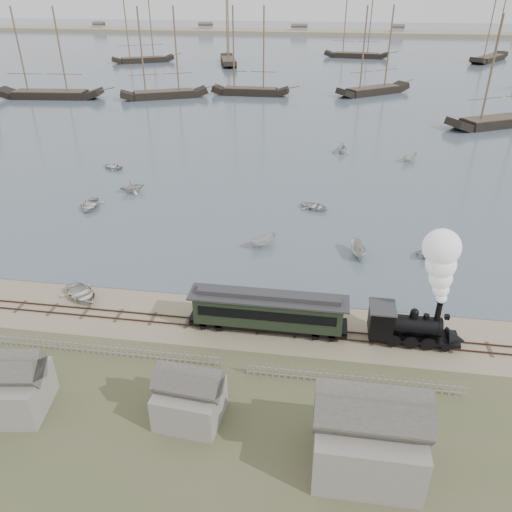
# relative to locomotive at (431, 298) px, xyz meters

# --- Properties ---
(ground) EXTENTS (600.00, 600.00, 0.00)m
(ground) POSITION_rel_locomotive_xyz_m (-17.92, 2.00, -4.30)
(ground) COLOR tan
(ground) RESTS_ON ground
(harbor_water) EXTENTS (600.00, 336.00, 0.06)m
(harbor_water) POSITION_rel_locomotive_xyz_m (-17.92, 172.00, -4.27)
(harbor_water) COLOR #414F5C
(harbor_water) RESTS_ON ground
(rail_track) EXTENTS (120.00, 1.80, 0.16)m
(rail_track) POSITION_rel_locomotive_xyz_m (-17.92, 0.00, -4.26)
(rail_track) COLOR #3E2822
(rail_track) RESTS_ON ground
(picket_fence_west) EXTENTS (19.00, 0.10, 1.20)m
(picket_fence_west) POSITION_rel_locomotive_xyz_m (-24.42, -5.00, -4.30)
(picket_fence_west) COLOR gray
(picket_fence_west) RESTS_ON ground
(picket_fence_east) EXTENTS (15.00, 0.10, 1.20)m
(picket_fence_east) POSITION_rel_locomotive_xyz_m (-5.42, -5.50, -4.30)
(picket_fence_east) COLOR gray
(picket_fence_east) RESTS_ON ground
(shed_left) EXTENTS (5.00, 4.00, 4.10)m
(shed_left) POSITION_rel_locomotive_xyz_m (-27.92, -11.00, -4.30)
(shed_left) COLOR gray
(shed_left) RESTS_ON ground
(shed_mid) EXTENTS (4.00, 3.50, 3.60)m
(shed_mid) POSITION_rel_locomotive_xyz_m (-15.92, -10.00, -4.30)
(shed_mid) COLOR gray
(shed_mid) RESTS_ON ground
(shed_right) EXTENTS (6.00, 5.00, 5.10)m
(shed_right) POSITION_rel_locomotive_xyz_m (-4.92, -12.00, -4.30)
(shed_right) COLOR gray
(shed_right) RESTS_ON ground
(far_spit) EXTENTS (500.00, 20.00, 1.80)m
(far_spit) POSITION_rel_locomotive_xyz_m (-17.92, 252.00, -4.30)
(far_spit) COLOR tan
(far_spit) RESTS_ON ground
(locomotive) EXTENTS (7.48, 2.79, 9.33)m
(locomotive) POSITION_rel_locomotive_xyz_m (0.00, 0.00, 0.00)
(locomotive) COLOR black
(locomotive) RESTS_ON ground
(passenger_coach) EXTENTS (12.63, 2.44, 3.07)m
(passenger_coach) POSITION_rel_locomotive_xyz_m (-12.16, 0.00, -2.35)
(passenger_coach) COLOR black
(passenger_coach) RESTS_ON ground
(beached_dinghy) EXTENTS (4.93, 5.12, 0.86)m
(beached_dinghy) POSITION_rel_locomotive_xyz_m (-29.16, 2.08, -3.87)
(beached_dinghy) COLOR beige
(beached_dinghy) RESTS_ON ground
(rowboat_0) EXTENTS (4.73, 3.82, 0.87)m
(rowboat_0) POSITION_rel_locomotive_xyz_m (-37.09, 21.01, -3.81)
(rowboat_0) COLOR beige
(rowboat_0) RESTS_ON harbor_water
(rowboat_1) EXTENTS (4.18, 4.32, 1.74)m
(rowboat_1) POSITION_rel_locomotive_xyz_m (-33.79, 26.87, -3.37)
(rowboat_1) COLOR beige
(rowboat_1) RESTS_ON harbor_water
(rowboat_2) EXTENTS (3.72, 2.07, 1.36)m
(rowboat_2) POSITION_rel_locomotive_xyz_m (-4.62, 13.53, -3.57)
(rowboat_2) COLOR beige
(rowboat_2) RESTS_ON harbor_water
(rowboat_3) EXTENTS (3.82, 4.29, 0.73)m
(rowboat_3) POSITION_rel_locomotive_xyz_m (-9.44, 24.77, -3.88)
(rowboat_3) COLOR beige
(rowboat_3) RESTS_ON harbor_water
(rowboat_4) EXTENTS (3.79, 3.72, 1.51)m
(rowboat_4) POSITION_rel_locomotive_xyz_m (2.50, 14.31, -3.49)
(rowboat_4) COLOR beige
(rowboat_4) RESTS_ON harbor_water
(rowboat_5) EXTENTS (3.03, 2.97, 1.19)m
(rowboat_5) POSITION_rel_locomotive_xyz_m (4.29, 45.47, -3.65)
(rowboat_5) COLOR beige
(rowboat_5) RESTS_ON harbor_water
(rowboat_6) EXTENTS (3.53, 4.03, 0.69)m
(rowboat_6) POSITION_rel_locomotive_xyz_m (-40.23, 35.60, -3.90)
(rowboat_6) COLOR beige
(rowboat_6) RESTS_ON harbor_water
(rowboat_7) EXTENTS (3.64, 3.28, 1.70)m
(rowboat_7) POSITION_rel_locomotive_xyz_m (-6.15, 48.50, -3.40)
(rowboat_7) COLOR beige
(rowboat_7) RESTS_ON harbor_water
(rowboat_8) EXTENTS (2.96, 3.19, 1.22)m
(rowboat_8) POSITION_rel_locomotive_xyz_m (-14.48, 14.14, -3.63)
(rowboat_8) COLOR beige
(rowboat_8) RESTS_ON harbor_water
(schooner_0) EXTENTS (25.19, 8.00, 20.00)m
(schooner_0) POSITION_rel_locomotive_xyz_m (-74.99, 81.75, 5.76)
(schooner_0) COLOR black
(schooner_0) RESTS_ON harbor_water
(schooner_1) EXTENTS (20.58, 12.68, 20.00)m
(schooner_1) POSITION_rel_locomotive_xyz_m (-48.05, 85.82, 5.76)
(schooner_1) COLOR black
(schooner_1) RESTS_ON harbor_water
(schooner_2) EXTENTS (18.80, 4.44, 20.00)m
(schooner_2) POSITION_rel_locomotive_xyz_m (-28.31, 92.35, 5.76)
(schooner_2) COLOR black
(schooner_2) RESTS_ON harbor_water
(schooner_3) EXTENTS (18.99, 15.97, 20.00)m
(schooner_3) POSITION_rel_locomotive_xyz_m (1.55, 97.88, 5.76)
(schooner_3) COLOR black
(schooner_3) RESTS_ON harbor_water
(schooner_4) EXTENTS (22.69, 15.70, 20.00)m
(schooner_4) POSITION_rel_locomotive_xyz_m (24.14, 70.41, 5.76)
(schooner_4) COLOR black
(schooner_4) RESTS_ON harbor_water
(schooner_6) EXTENTS (20.58, 13.91, 20.00)m
(schooner_6) POSITION_rel_locomotive_xyz_m (-73.05, 141.09, 5.76)
(schooner_6) COLOR black
(schooner_6) RESTS_ON harbor_water
(schooner_7) EXTENTS (10.32, 22.13, 20.00)m
(schooner_7) POSITION_rel_locomotive_xyz_m (-43.57, 141.43, 5.76)
(schooner_7) COLOR black
(schooner_7) RESTS_ON harbor_water
(schooner_8) EXTENTS (23.27, 7.69, 20.00)m
(schooner_8) POSITION_rel_locomotive_xyz_m (-0.89, 163.59, 5.76)
(schooner_8) COLOR black
(schooner_8) RESTS_ON harbor_water
(schooner_9) EXTENTS (18.00, 23.06, 20.00)m
(schooner_9) POSITION_rel_locomotive_xyz_m (44.43, 161.58, 5.76)
(schooner_9) COLOR black
(schooner_9) RESTS_ON harbor_water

